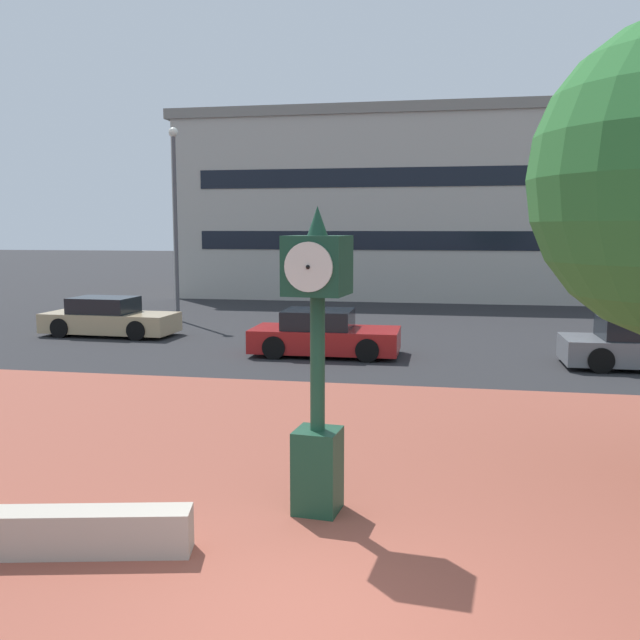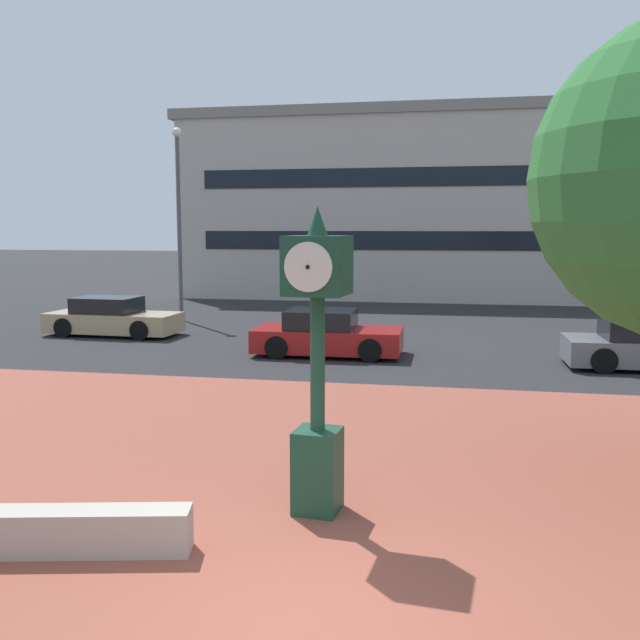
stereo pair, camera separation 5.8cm
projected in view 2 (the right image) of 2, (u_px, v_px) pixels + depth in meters
The scene contains 9 objects.
ground_plane at pixel (310, 620), 6.42m from camera, with size 200.00×200.00×0.00m, color #262628.
plaza_brick_paving at pixel (355, 500), 9.24m from camera, with size 44.00×13.81×0.01m, color brown.
planter_wall at pixel (45, 532), 7.70m from camera, with size 3.20×0.40×0.50m, color #ADA393.
street_clock at pixel (318, 356), 8.63m from camera, with size 0.79×0.83×3.82m.
car_street_mid at pixel (112, 318), 23.46m from camera, with size 4.45×1.94×1.28m.
car_street_far at pixel (326, 335), 19.79m from camera, with size 4.15×2.00×1.28m.
flagpole_primary at pixel (615, 168), 25.99m from camera, with size 1.78×0.14×9.58m.
civic_building at pixel (483, 207), 37.87m from camera, with size 31.15×11.40×9.43m.
street_lamp_post at pixel (179, 205), 26.73m from camera, with size 0.36×0.36×7.32m.
Camera 2 is at (1.23, -5.88, 3.55)m, focal length 39.42 mm.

